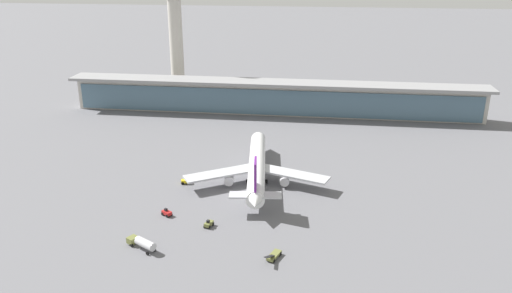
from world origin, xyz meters
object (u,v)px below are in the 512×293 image
at_px(service_truck_near_nose_olive, 209,224).
at_px(service_truck_mid_apron_red, 167,213).
at_px(service_truck_by_tail_olive, 142,243).
at_px(service_truck_on_taxiway_yellow, 186,181).
at_px(service_truck_under_wing_olive, 274,256).
at_px(airliner_on_stand, 257,167).
at_px(control_tower, 175,28).

bearing_deg(service_truck_near_nose_olive, service_truck_mid_apron_red, 160.65).
height_order(service_truck_mid_apron_red, service_truck_by_tail_olive, service_truck_by_tail_olive).
height_order(service_truck_near_nose_olive, service_truck_on_taxiway_yellow, same).
relative_size(service_truck_under_wing_olive, service_truck_mid_apron_red, 2.06).
relative_size(service_truck_near_nose_olive, service_truck_by_tail_olive, 0.38).
distance_m(service_truck_near_nose_olive, service_truck_on_taxiway_yellow, 28.39).
height_order(airliner_on_stand, service_truck_under_wing_olive, airliner_on_stand).
relative_size(service_truck_under_wing_olive, service_truck_by_tail_olive, 0.80).
bearing_deg(service_truck_near_nose_olive, airliner_on_stand, 73.81).
bearing_deg(service_truck_on_taxiway_yellow, service_truck_mid_apron_red, -89.44).
xyz_separation_m(airliner_on_stand, service_truck_mid_apron_red, (-21.42, -25.63, -4.01)).
height_order(service_truck_by_tail_olive, service_truck_on_taxiway_yellow, service_truck_by_tail_olive).
relative_size(service_truck_near_nose_olive, service_truck_under_wing_olive, 0.47).
xyz_separation_m(service_truck_under_wing_olive, control_tower, (-60.49, 134.75, 33.84)).
xyz_separation_m(service_truck_by_tail_olive, service_truck_on_taxiway_yellow, (0.55, 37.99, -0.83)).
bearing_deg(service_truck_by_tail_olive, service_truck_mid_apron_red, 87.48).
bearing_deg(airliner_on_stand, service_truck_near_nose_olive, -106.19).
bearing_deg(service_truck_on_taxiway_yellow, airliner_on_stand, 12.47).
xyz_separation_m(airliner_on_stand, service_truck_under_wing_olive, (9.57, -42.71, -4.08)).
distance_m(airliner_on_stand, service_truck_mid_apron_red, 33.64).
bearing_deg(service_truck_by_tail_olive, control_tower, 102.04).
bearing_deg(service_truck_near_nose_olive, service_truck_by_tail_olive, -136.64).
relative_size(airliner_on_stand, service_truck_by_tail_olive, 6.81).
bearing_deg(service_truck_near_nose_olive, service_truck_under_wing_olive, -34.61).
relative_size(service_truck_mid_apron_red, service_truck_on_taxiway_yellow, 1.07).
height_order(service_truck_mid_apron_red, control_tower, control_tower).
bearing_deg(airliner_on_stand, service_truck_under_wing_olive, -77.37).
bearing_deg(service_truck_mid_apron_red, service_truck_on_taxiway_yellow, 90.56).
bearing_deg(airliner_on_stand, service_truck_mid_apron_red, -129.89).
bearing_deg(control_tower, service_truck_mid_apron_red, -75.92).
height_order(airliner_on_stand, control_tower, control_tower).
relative_size(airliner_on_stand, service_truck_mid_apron_red, 17.51).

